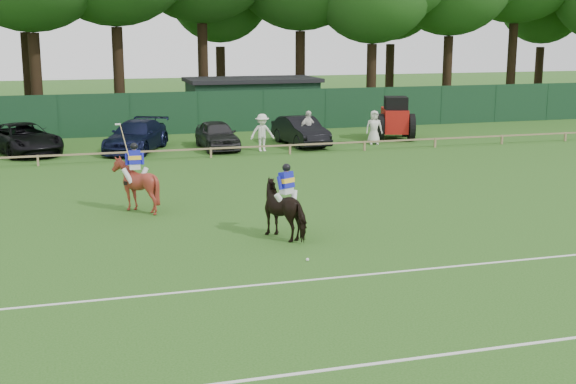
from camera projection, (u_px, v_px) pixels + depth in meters
name	position (u px, v px, depth m)	size (l,w,h in m)	color
ground	(302.00, 268.00, 20.16)	(160.00, 160.00, 0.00)	#1E4C14
horse_dark	(286.00, 210.00, 23.00)	(0.91, 2.01, 1.69)	black
horse_chestnut	(136.00, 185.00, 26.26)	(1.49, 1.68, 1.85)	maroon
suv_black	(24.00, 139.00, 38.38)	(2.53, 5.48, 1.52)	black
sedan_navy	(136.00, 136.00, 39.19)	(2.17, 5.35, 1.55)	black
hatch_grey	(217.00, 135.00, 39.95)	(1.74, 4.32, 1.47)	#2A2A2C
estate_black	(301.00, 131.00, 41.23)	(1.62, 4.64, 1.53)	black
spectator_left	(262.00, 133.00, 39.16)	(1.23, 0.71, 1.91)	silver
spectator_mid	(308.00, 129.00, 40.57)	(1.12, 0.47, 1.92)	white
spectator_right	(374.00, 127.00, 41.51)	(0.89, 0.58, 1.83)	silver
rider_dark	(287.00, 185.00, 22.84)	(0.88, 0.61, 1.41)	silver
rider_chestnut	(135.00, 162.00, 26.08)	(0.94, 0.58, 2.05)	silver
polo_ball	(307.00, 260.00, 20.76)	(0.09, 0.09, 0.09)	silver
pitch_lines	(349.00, 315.00, 16.88)	(60.00, 5.10, 0.01)	silver
pitch_rail	(190.00, 150.00, 36.96)	(62.10, 0.10, 0.50)	#997F5B
perimeter_fence	(165.00, 113.00, 45.24)	(92.08, 0.08, 2.50)	#14351E
utility_shed	(252.00, 101.00, 49.65)	(8.40, 4.40, 3.04)	#14331E
tree_row	(179.00, 119.00, 53.56)	(96.00, 12.00, 21.00)	#26561C
tractor	(395.00, 119.00, 43.31)	(2.69, 3.32, 2.43)	#AC150F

